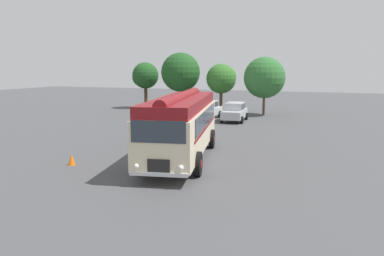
% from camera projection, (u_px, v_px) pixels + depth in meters
% --- Properties ---
extents(ground_plane, '(120.00, 120.00, 0.00)m').
position_uv_depth(ground_plane, '(170.00, 158.00, 19.82)').
color(ground_plane, '#474749').
extents(vintage_bus, '(4.60, 10.38, 3.49)m').
position_uv_depth(vintage_bus, '(181.00, 123.00, 19.44)').
color(vintage_bus, beige).
rests_on(vintage_bus, ground).
extents(car_near_left, '(2.16, 4.30, 1.66)m').
position_uv_depth(car_near_left, '(206.00, 110.00, 35.08)').
color(car_near_left, silver).
rests_on(car_near_left, ground).
extents(car_mid_left, '(2.21, 4.32, 1.66)m').
position_uv_depth(car_mid_left, '(235.00, 112.00, 33.42)').
color(car_mid_left, '#B7BABF').
rests_on(car_mid_left, ground).
extents(tree_far_left, '(3.07, 3.07, 5.37)m').
position_uv_depth(tree_far_left, '(144.00, 76.00, 43.78)').
color(tree_far_left, '#4C3823').
rests_on(tree_far_left, ground).
extents(tree_left_of_centre, '(4.32, 4.32, 6.40)m').
position_uv_depth(tree_left_of_centre, '(180.00, 72.00, 41.43)').
color(tree_left_of_centre, '#4C3823').
rests_on(tree_left_of_centre, ground).
extents(tree_centre, '(3.24, 3.24, 5.18)m').
position_uv_depth(tree_centre, '(222.00, 78.00, 40.63)').
color(tree_centre, '#4C3823').
rests_on(tree_centre, ground).
extents(tree_right_of_centre, '(4.11, 4.11, 5.82)m').
position_uv_depth(tree_right_of_centre, '(265.00, 78.00, 37.15)').
color(tree_right_of_centre, '#4C3823').
rests_on(tree_right_of_centre, ground).
extents(traffic_cone, '(0.36, 0.36, 0.55)m').
position_uv_depth(traffic_cone, '(72.00, 160.00, 18.36)').
color(traffic_cone, orange).
rests_on(traffic_cone, ground).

